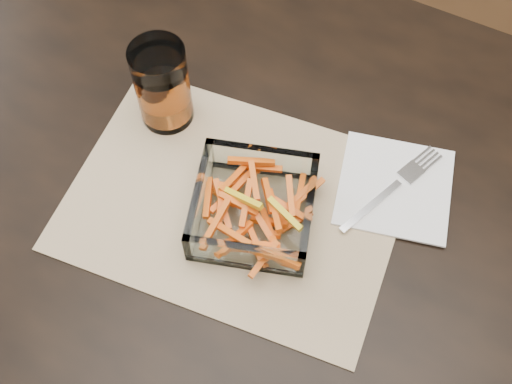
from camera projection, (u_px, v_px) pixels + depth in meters
dining_table at (297, 237)px, 0.97m from camera, size 1.60×0.90×0.75m
placemat at (234, 202)px, 0.89m from camera, size 0.48×0.38×0.00m
glass_bowl at (254, 208)px, 0.86m from camera, size 0.20×0.20×0.06m
tumbler at (163, 87)px, 0.91m from camera, size 0.08×0.08×0.14m
napkin at (395, 187)px, 0.90m from camera, size 0.19×0.19×0.00m
fork at (394, 187)px, 0.90m from camera, size 0.09×0.19×0.00m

